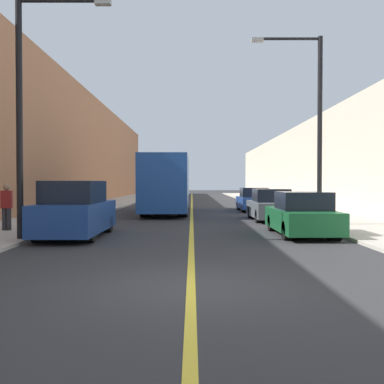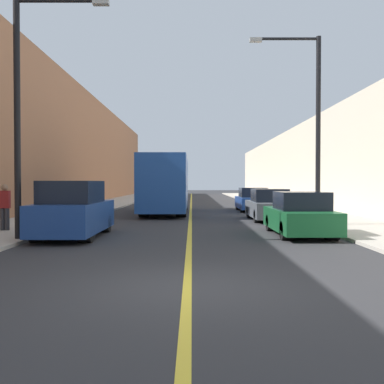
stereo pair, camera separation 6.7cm
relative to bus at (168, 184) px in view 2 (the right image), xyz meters
name	(u,v)px [view 2 (the right image)]	position (x,y,z in m)	size (l,w,h in m)	color
ground_plane	(189,287)	(1.49, -19.35, -1.79)	(200.00, 200.00, 0.00)	#2D2D30
sidewalk_left	(110,204)	(-5.45, 10.65, -1.73)	(3.79, 72.00, 0.11)	#B2AA9E
sidewalk_right	(274,204)	(8.43, 10.65, -1.73)	(3.79, 72.00, 0.11)	#B2AA9E
building_row_left	(64,147)	(-9.35, 10.65, 3.06)	(4.00, 72.00, 9.70)	#B2724C
building_row_right	(321,165)	(12.33, 10.65, 1.53)	(4.00, 72.00, 6.62)	beige
road_center_line	(192,204)	(1.49, 10.65, -1.78)	(0.16, 72.00, 0.01)	gold
bus	(168,184)	(0.00, 0.00, 0.00)	(2.54, 10.46, 3.35)	#1E4793
parked_suv_left	(75,211)	(-2.44, -12.08, -0.90)	(1.89, 4.74, 1.91)	navy
car_right_near	(301,216)	(5.36, -11.56, -1.10)	(1.84, 4.43, 1.54)	#145128
car_right_mid	(270,206)	(5.34, -5.34, -1.09)	(1.79, 4.42, 1.55)	#51565B
car_right_far	(254,201)	(5.50, 1.85, -1.10)	(1.85, 4.33, 1.52)	navy
street_lamp_left	(28,100)	(-3.58, -13.29, 2.63)	(2.97, 0.24, 7.47)	black
street_lamp_right	(313,117)	(6.57, -8.52, 2.81)	(2.97, 0.24, 7.82)	black
pedestrian	(6,206)	(-5.29, -10.85, -0.80)	(0.37, 0.24, 1.69)	#2D2D33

